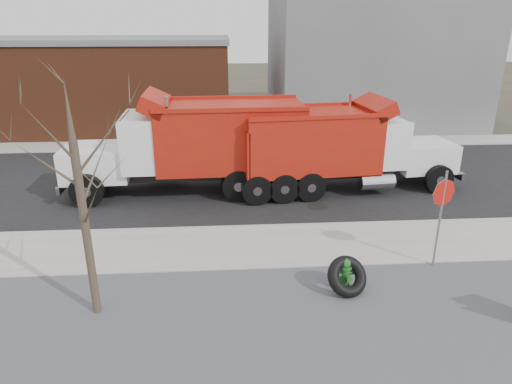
{
  "coord_description": "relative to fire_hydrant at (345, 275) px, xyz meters",
  "views": [
    {
      "loc": [
        -0.19,
        -11.54,
        6.22
      ],
      "look_at": [
        0.66,
        1.16,
        1.4
      ],
      "focal_mm": 32.0,
      "sensor_mm": 36.0,
      "label": 1
    }
  ],
  "objects": [
    {
      "name": "ground",
      "position": [
        -2.61,
        2.06,
        -0.39
      ],
      "size": [
        120.0,
        120.0,
        0.0
      ],
      "primitive_type": "plane",
      "color": "#383328",
      "rests_on": "ground"
    },
    {
      "name": "gravel_verge",
      "position": [
        -2.61,
        -1.44,
        -0.38
      ],
      "size": [
        60.0,
        5.0,
        0.03
      ],
      "primitive_type": "cube",
      "color": "slate",
      "rests_on": "ground"
    },
    {
      "name": "sidewalk",
      "position": [
        -2.61,
        2.31,
        -0.36
      ],
      "size": [
        60.0,
        2.5,
        0.06
      ],
      "primitive_type": "cube",
      "color": "#9E9B93",
      "rests_on": "ground"
    },
    {
      "name": "curb",
      "position": [
        -2.61,
        3.61,
        -0.34
      ],
      "size": [
        60.0,
        0.15,
        0.11
      ],
      "primitive_type": "cube",
      "color": "#9E9B93",
      "rests_on": "ground"
    },
    {
      "name": "road",
      "position": [
        -2.61,
        8.36,
        -0.38
      ],
      "size": [
        60.0,
        9.4,
        0.02
      ],
      "primitive_type": "cube",
      "color": "black",
      "rests_on": "ground"
    },
    {
      "name": "far_sidewalk",
      "position": [
        -2.61,
        14.06,
        -0.36
      ],
      "size": [
        60.0,
        2.0,
        0.06
      ],
      "primitive_type": "cube",
      "color": "#9E9B93",
      "rests_on": "ground"
    },
    {
      "name": "building_grey",
      "position": [
        6.39,
        20.06,
        3.61
      ],
      "size": [
        12.0,
        10.0,
        8.0
      ],
      "color": "gray",
      "rests_on": "ground"
    },
    {
      "name": "building_brick",
      "position": [
        -12.61,
        19.06,
        2.26
      ],
      "size": [
        20.2,
        8.2,
        5.3
      ],
      "color": "brown",
      "rests_on": "ground"
    },
    {
      "name": "bare_tree",
      "position": [
        -5.81,
        -0.54,
        2.9
      ],
      "size": [
        3.2,
        3.2,
        5.2
      ],
      "color": "#382D23",
      "rests_on": "ground"
    },
    {
      "name": "fire_hydrant",
      "position": [
        0.0,
        0.0,
        0.0
      ],
      "size": [
        0.49,
        0.48,
        0.86
      ],
      "rotation": [
        0.0,
        0.0,
        0.29
      ],
      "color": "#286A2F",
      "rests_on": "ground"
    },
    {
      "name": "truck_tire",
      "position": [
        0.01,
        -0.14,
        0.06
      ],
      "size": [
        1.23,
        1.12,
        0.98
      ],
      "color": "black",
      "rests_on": "ground"
    },
    {
      "name": "stop_sign",
      "position": [
        2.67,
        0.96,
        1.45
      ],
      "size": [
        0.69,
        0.29,
        2.7
      ],
      "rotation": [
        0.0,
        0.0,
        -0.02
      ],
      "color": "gray",
      "rests_on": "ground"
    },
    {
      "name": "dump_truck_red_a",
      "position": [
        1.39,
        7.01,
        1.39
      ],
      "size": [
        8.75,
        3.19,
        3.5
      ],
      "rotation": [
        0.0,
        0.0,
        0.1
      ],
      "color": "black",
      "rests_on": "ground"
    },
    {
      "name": "dump_truck_red_b",
      "position": [
        -3.85,
        7.09,
        1.54
      ],
      "size": [
        9.12,
        2.88,
        3.81
      ],
      "rotation": [
        0.0,
        0.0,
        3.17
      ],
      "color": "black",
      "rests_on": "ground"
    }
  ]
}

